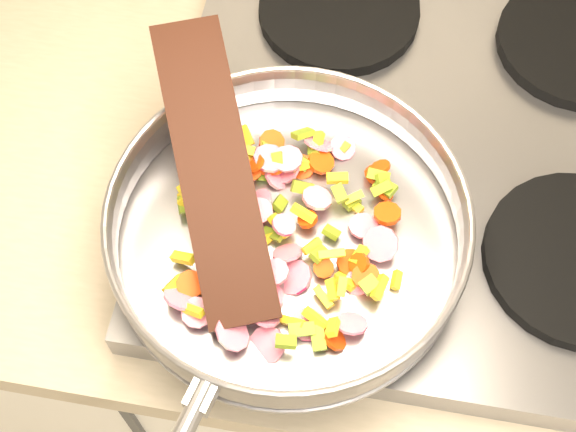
# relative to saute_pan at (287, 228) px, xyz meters

# --- Properties ---
(cooktop) EXTENTS (0.60, 0.60, 0.04)m
(cooktop) POSITION_rel_saute_pan_xyz_m (0.15, 0.18, -0.07)
(cooktop) COLOR #939399
(cooktop) RESTS_ON counter_top
(grate_fl) EXTENTS (0.19, 0.19, 0.02)m
(grate_fl) POSITION_rel_saute_pan_xyz_m (0.01, 0.04, -0.04)
(grate_fl) COLOR black
(grate_fl) RESTS_ON cooktop
(grate_bl) EXTENTS (0.19, 0.19, 0.02)m
(grate_bl) POSITION_rel_saute_pan_xyz_m (0.01, 0.32, -0.04)
(grate_bl) COLOR black
(grate_bl) RESTS_ON cooktop
(saute_pan) EXTENTS (0.39, 0.55, 0.06)m
(saute_pan) POSITION_rel_saute_pan_xyz_m (0.00, 0.00, 0.00)
(saute_pan) COLOR #9E9EA5
(saute_pan) RESTS_ON grate_fl
(vegetable_heap) EXTENTS (0.23, 0.26, 0.04)m
(vegetable_heap) POSITION_rel_saute_pan_xyz_m (-0.01, 0.01, -0.01)
(vegetable_heap) COLOR yellow
(vegetable_heap) RESTS_ON saute_pan
(wooden_spatula) EXTENTS (0.17, 0.29, 0.10)m
(wooden_spatula) POSITION_rel_saute_pan_xyz_m (-0.08, 0.03, 0.04)
(wooden_spatula) COLOR black
(wooden_spatula) RESTS_ON saute_pan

